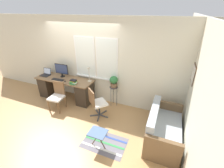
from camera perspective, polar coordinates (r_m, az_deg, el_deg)
The scene contains 17 objects.
ground_plane at distance 5.08m, azimuth -13.96°, elevation -8.27°, with size 14.00×14.00×0.00m, color tan.
wall_back_with_window at distance 5.01m, azimuth -10.68°, elevation 8.92°, with size 9.00×0.12×2.70m.
wall_right_with_picture at distance 3.64m, azimuth 29.27°, elevation -1.17°, with size 0.08×9.00×2.70m.
desk at distance 5.40m, azimuth -17.26°, elevation -1.47°, with size 2.02×0.65×0.76m.
laptop at distance 5.75m, azimuth -23.88°, elevation 3.59°, with size 0.32×0.28×0.23m.
monitor at distance 5.35m, azimuth -18.68°, elevation 5.20°, with size 0.51×0.15×0.45m.
keyboard at distance 5.23m, azimuth -19.97°, elevation 1.58°, with size 0.43×0.13×0.02m.
mouse at distance 5.01m, azimuth -17.48°, elevation 0.99°, with size 0.04×0.07×0.03m.
desk_lamp at distance 4.77m, azimuth -8.76°, elevation 4.29°, with size 0.13×0.13×0.48m.
book_stack at distance 4.78m, azimuth -14.45°, elevation 0.84°, with size 0.23×0.20×0.14m.
desk_chair_wooden at distance 4.91m, azimuth -20.14°, elevation -4.09°, with size 0.44×0.45×0.88m.
office_chair_swivel at distance 4.28m, azimuth -5.83°, elevation -7.02°, with size 0.58×0.59×0.90m.
couch_loveseat at distance 3.89m, azimuth 18.66°, elevation -16.09°, with size 0.73×1.45×0.82m.
plant_stand at distance 4.71m, azimuth 0.65°, elevation -1.99°, with size 0.26×0.26×0.67m.
potted_plant at distance 4.58m, azimuth 0.67°, elevation 1.07°, with size 0.26×0.26×0.35m.
floor_rug_striped at distance 3.82m, azimuth -2.91°, elevation -21.45°, with size 1.02×0.66×0.01m.
folding_stool at distance 3.47m, azimuth -5.43°, elevation -18.33°, with size 0.39×0.33×0.45m.
Camera 1 is at (2.65, -3.27, 2.84)m, focal length 24.00 mm.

